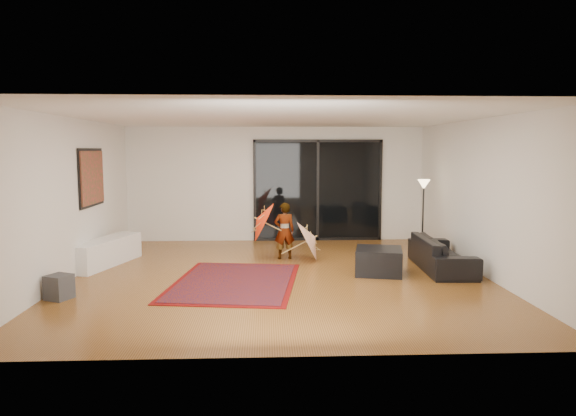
{
  "coord_description": "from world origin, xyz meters",
  "views": [
    {
      "loc": [
        -0.24,
        -8.66,
        2.16
      ],
      "look_at": [
        0.17,
        0.66,
        1.1
      ],
      "focal_mm": 32.0,
      "sensor_mm": 36.0,
      "label": 1
    }
  ],
  "objects": [
    {
      "name": "wall_left",
      "position": [
        -3.5,
        0.0,
        1.35
      ],
      "size": [
        0.0,
        7.0,
        7.0
      ],
      "primitive_type": "plane",
      "rotation": [
        1.57,
        0.0,
        1.57
      ],
      "color": "silver",
      "rests_on": "floor"
    },
    {
      "name": "wall_front",
      "position": [
        0.0,
        -3.5,
        1.35
      ],
      "size": [
        7.0,
        0.0,
        7.0
      ],
      "primitive_type": "plane",
      "rotation": [
        -1.57,
        0.0,
        0.0
      ],
      "color": "silver",
      "rests_on": "floor"
    },
    {
      "name": "wall_back",
      "position": [
        0.0,
        3.5,
        1.35
      ],
      "size": [
        7.0,
        0.0,
        7.0
      ],
      "primitive_type": "plane",
      "rotation": [
        1.57,
        0.0,
        0.0
      ],
      "color": "silver",
      "rests_on": "floor"
    },
    {
      "name": "parasol_white",
      "position": [
        0.73,
        1.23,
        0.5
      ],
      "size": [
        0.55,
        0.85,
        0.93
      ],
      "rotation": [
        0.0,
        1.1,
        0.0
      ],
      "color": "white",
      "rests_on": "floor"
    },
    {
      "name": "wall_right",
      "position": [
        3.5,
        0.0,
        1.35
      ],
      "size": [
        0.0,
        7.0,
        7.0
      ],
      "primitive_type": "plane",
      "rotation": [
        1.57,
        0.0,
        -1.57
      ],
      "color": "silver",
      "rests_on": "floor"
    },
    {
      "name": "ottoman",
      "position": [
        1.73,
        0.07,
        0.22
      ],
      "size": [
        0.94,
        0.94,
        0.45
      ],
      "primitive_type": "cube",
      "rotation": [
        0.0,
        0.0,
        -0.22
      ],
      "color": "black",
      "rests_on": "floor"
    },
    {
      "name": "sliding_door",
      "position": [
        1.0,
        3.47,
        1.2
      ],
      "size": [
        3.06,
        0.07,
        2.4
      ],
      "color": "black",
      "rests_on": "wall_back"
    },
    {
      "name": "media_console",
      "position": [
        -3.25,
        0.97,
        0.25
      ],
      "size": [
        0.94,
        1.84,
        0.5
      ],
      "primitive_type": "cube",
      "rotation": [
        0.0,
        0.0,
        -0.29
      ],
      "color": "white",
      "rests_on": "floor"
    },
    {
      "name": "persian_rug",
      "position": [
        -0.75,
        -0.42,
        0.01
      ],
      "size": [
        2.28,
        2.94,
        0.02
      ],
      "rotation": [
        0.0,
        0.0,
        -0.13
      ],
      "color": "#5F0908",
      "rests_on": "floor"
    },
    {
      "name": "painting",
      "position": [
        -3.46,
        1.0,
        1.65
      ],
      "size": [
        0.04,
        1.28,
        1.08
      ],
      "color": "black",
      "rests_on": "wall_left"
    },
    {
      "name": "speaker",
      "position": [
        -3.25,
        -1.25,
        0.18
      ],
      "size": [
        0.41,
        0.41,
        0.36
      ],
      "primitive_type": "cube",
      "rotation": [
        0.0,
        0.0,
        -0.43
      ],
      "color": "#424244",
      "rests_on": "floor"
    },
    {
      "name": "ceiling",
      "position": [
        0.0,
        0.0,
        2.7
      ],
      "size": [
        7.0,
        7.0,
        0.0
      ],
      "primitive_type": "plane",
      "rotation": [
        3.14,
        0.0,
        0.0
      ],
      "color": "white",
      "rests_on": "wall_back"
    },
    {
      "name": "floor",
      "position": [
        0.0,
        0.0,
        0.0
      ],
      "size": [
        7.0,
        7.0,
        0.0
      ],
      "primitive_type": "plane",
      "color": "brown",
      "rests_on": "ground"
    },
    {
      "name": "parasol_orange",
      "position": [
        -0.42,
        1.33,
        0.73
      ],
      "size": [
        0.52,
        0.83,
        0.87
      ],
      "rotation": [
        0.0,
        -1.1,
        0.0
      ],
      "color": "red",
      "rests_on": "child"
    },
    {
      "name": "sofa",
      "position": [
        2.95,
        0.36,
        0.29
      ],
      "size": [
        0.87,
        2.01,
        0.58
      ],
      "primitive_type": "imported",
      "rotation": [
        0.0,
        0.0,
        1.52
      ],
      "color": "black",
      "rests_on": "floor"
    },
    {
      "name": "child",
      "position": [
        0.13,
        1.38,
        0.56
      ],
      "size": [
        0.44,
        0.32,
        1.13
      ],
      "primitive_type": "imported",
      "rotation": [
        0.0,
        0.0,
        3.27
      ],
      "color": "#999999",
      "rests_on": "floor"
    },
    {
      "name": "floor_lamp",
      "position": [
        3.1,
        2.01,
        1.21
      ],
      "size": [
        0.26,
        0.26,
        1.54
      ],
      "color": "black",
      "rests_on": "floor"
    }
  ]
}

